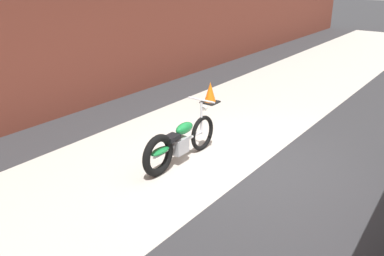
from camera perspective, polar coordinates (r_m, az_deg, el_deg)
ground_plane at (r=7.45m, az=8.91°, el=-5.45°), size 80.00×80.00×0.00m
sidewalk_slab at (r=8.30m, az=-1.81°, el=-2.27°), size 36.00×3.50×0.01m
brick_building_wall at (r=10.16m, az=-18.03°, el=14.60°), size 36.00×0.50×4.62m
motorcycle_green at (r=7.35m, az=-2.16°, el=-2.18°), size 2.01×0.58×1.03m
traffic_cone at (r=10.76m, az=2.49°, el=4.70°), size 0.40×0.40×0.55m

